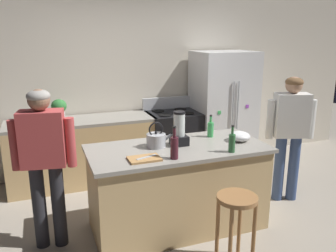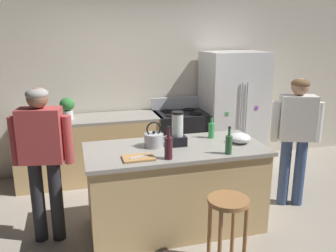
{
  "view_description": "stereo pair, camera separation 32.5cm",
  "coord_description": "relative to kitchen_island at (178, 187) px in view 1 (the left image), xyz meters",
  "views": [
    {
      "loc": [
        -1.3,
        -3.2,
        2.07
      ],
      "look_at": [
        0.0,
        0.3,
        1.06
      ],
      "focal_mm": 37.41,
      "sensor_mm": 36.0,
      "label": 1
    },
    {
      "loc": [
        -0.99,
        -3.3,
        2.07
      ],
      "look_at": [
        0.0,
        0.3,
        1.06
      ],
      "focal_mm": 37.41,
      "sensor_mm": 36.0,
      "label": 2
    }
  ],
  "objects": [
    {
      "name": "potted_plant",
      "position": [
        -1.08,
        1.55,
        0.63
      ],
      "size": [
        0.2,
        0.2,
        0.3
      ],
      "color": "silver",
      "rests_on": "back_counter_run"
    },
    {
      "name": "tea_kettle",
      "position": [
        -0.21,
        0.08,
        0.53
      ],
      "size": [
        0.28,
        0.2,
        0.27
      ],
      "color": "#B7BABF",
      "rests_on": "kitchen_island"
    },
    {
      "name": "back_counter_run",
      "position": [
        -0.8,
        1.55,
        -0.0
      ],
      "size": [
        2.0,
        0.64,
        0.91
      ],
      "color": "tan",
      "rests_on": "ground_plane"
    },
    {
      "name": "mixing_bowl",
      "position": [
        0.71,
        -0.04,
        0.51
      ],
      "size": [
        0.23,
        0.23,
        0.11
      ],
      "primitive_type": "ellipsoid",
      "color": "white",
      "rests_on": "kitchen_island"
    },
    {
      "name": "stove_range",
      "position": [
        0.53,
        1.52,
        0.01
      ],
      "size": [
        0.76,
        0.65,
        1.09
      ],
      "color": "black",
      "rests_on": "ground_plane"
    },
    {
      "name": "cutting_board",
      "position": [
        -0.44,
        -0.24,
        0.47
      ],
      "size": [
        0.3,
        0.2,
        0.02
      ],
      "primitive_type": "cube",
      "color": "#B7844C",
      "rests_on": "kitchen_island"
    },
    {
      "name": "bottle_soda",
      "position": [
        0.48,
        0.21,
        0.55
      ],
      "size": [
        0.07,
        0.07,
        0.26
      ],
      "color": "#3FB259",
      "rests_on": "kitchen_island"
    },
    {
      "name": "refrigerator",
      "position": [
        1.36,
        1.5,
        0.44
      ],
      "size": [
        0.9,
        0.73,
        1.79
      ],
      "color": "silver",
      "rests_on": "ground_plane"
    },
    {
      "name": "back_wall",
      "position": [
        0.0,
        1.95,
        0.89
      ],
      "size": [
        8.0,
        0.1,
        2.7
      ],
      "primitive_type": "cube",
      "color": "beige",
      "rests_on": "ground_plane"
    },
    {
      "name": "kitchen_island",
      "position": [
        0.0,
        0.0,
        0.0
      ],
      "size": [
        1.87,
        0.87,
        0.91
      ],
      "color": "tan",
      "rests_on": "ground_plane"
    },
    {
      "name": "chef_knife",
      "position": [
        -0.42,
        -0.24,
        0.48
      ],
      "size": [
        0.22,
        0.1,
        0.01
      ],
      "primitive_type": "cube",
      "rotation": [
        0.0,
        0.0,
        0.32
      ],
      "color": "#B7BABF",
      "rests_on": "cutting_board"
    },
    {
      "name": "bottle_olive_oil",
      "position": [
        0.44,
        -0.33,
        0.56
      ],
      "size": [
        0.07,
        0.07,
        0.28
      ],
      "color": "#2D6638",
      "rests_on": "kitchen_island"
    },
    {
      "name": "person_by_sink_right",
      "position": [
        1.52,
        0.12,
        0.49
      ],
      "size": [
        0.59,
        0.34,
        1.57
      ],
      "color": "#384C7A",
      "rests_on": "ground_plane"
    },
    {
      "name": "ground_plane",
      "position": [
        0.0,
        0.0,
        -0.46
      ],
      "size": [
        14.0,
        14.0,
        0.0
      ],
      "primitive_type": "plane",
      "color": "#9E9384"
    },
    {
      "name": "person_by_island_left",
      "position": [
        -1.32,
        0.1,
        0.5
      ],
      "size": [
        0.6,
        0.29,
        1.58
      ],
      "color": "#26262B",
      "rests_on": "ground_plane"
    },
    {
      "name": "bottle_wine",
      "position": [
        -0.16,
        -0.31,
        0.57
      ],
      "size": [
        0.08,
        0.08,
        0.32
      ],
      "color": "#471923",
      "rests_on": "kitchen_island"
    },
    {
      "name": "blender_appliance",
      "position": [
        0.04,
        0.07,
        0.61
      ],
      "size": [
        0.17,
        0.17,
        0.36
      ],
      "color": "black",
      "rests_on": "kitchen_island"
    },
    {
      "name": "bar_stool",
      "position": [
        0.24,
        -0.8,
        0.07
      ],
      "size": [
        0.36,
        0.36,
        0.69
      ],
      "color": "#9E6B3D",
      "rests_on": "ground_plane"
    }
  ]
}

